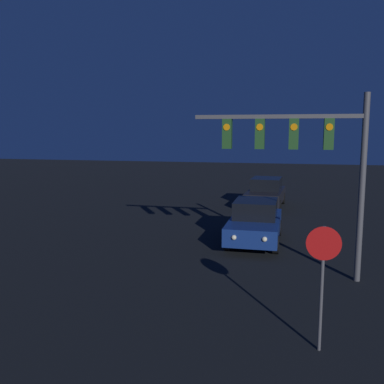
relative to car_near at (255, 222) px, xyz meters
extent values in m
cube|color=navy|center=(0.00, -0.06, -0.17)|extent=(1.96, 4.51, 0.67)
cube|color=black|center=(0.00, 0.17, 0.50)|extent=(1.65, 2.10, 0.68)
cylinder|color=black|center=(0.88, -1.46, -0.50)|extent=(0.22, 0.67, 0.67)
cylinder|color=black|center=(-0.90, -1.45, -0.50)|extent=(0.22, 0.67, 0.67)
cylinder|color=black|center=(0.90, 1.33, -0.50)|extent=(0.22, 0.67, 0.67)
cylinder|color=black|center=(-0.88, 1.34, -0.50)|extent=(0.22, 0.67, 0.67)
sphere|color=#F9EFC6|center=(0.52, -2.33, -0.10)|extent=(0.18, 0.18, 0.18)
sphere|color=#F9EFC6|center=(-0.55, -2.32, -0.10)|extent=(0.18, 0.18, 0.18)
cube|color=black|center=(-0.05, 8.15, -0.17)|extent=(2.21, 4.61, 0.67)
cube|color=black|center=(-0.04, 8.38, 0.50)|extent=(1.77, 2.19, 0.68)
cylinder|color=black|center=(0.74, 6.71, -0.50)|extent=(0.25, 0.68, 0.67)
cylinder|color=black|center=(-1.03, 6.82, -0.50)|extent=(0.25, 0.68, 0.67)
cylinder|color=black|center=(0.92, 9.49, -0.50)|extent=(0.25, 0.68, 0.67)
cylinder|color=black|center=(-0.85, 9.60, -0.50)|extent=(0.25, 0.68, 0.67)
sphere|color=#F9EFC6|center=(0.33, 5.86, -0.10)|extent=(0.18, 0.18, 0.18)
sphere|color=#F9EFC6|center=(-0.73, 5.93, -0.10)|extent=(0.18, 0.18, 0.18)
cylinder|color=#4C4C51|center=(3.34, -3.80, 1.92)|extent=(0.18, 0.18, 5.52)
cube|color=#4C4C51|center=(0.87, -3.80, 4.02)|extent=(4.94, 0.12, 0.12)
cube|color=#1E471E|center=(2.35, -3.80, 3.51)|extent=(0.28, 0.28, 0.90)
cylinder|color=orange|center=(2.35, -3.95, 3.71)|extent=(0.20, 0.02, 0.20)
cube|color=#1E471E|center=(1.37, -3.80, 3.51)|extent=(0.28, 0.28, 0.90)
cylinder|color=orange|center=(1.37, -3.95, 3.71)|extent=(0.20, 0.02, 0.20)
cube|color=#1E471E|center=(0.38, -3.80, 3.51)|extent=(0.28, 0.28, 0.90)
cylinder|color=orange|center=(0.38, -3.95, 3.71)|extent=(0.20, 0.02, 0.20)
cube|color=#1E471E|center=(-0.61, -3.80, 3.51)|extent=(0.28, 0.28, 0.90)
cylinder|color=orange|center=(-0.61, -3.95, 3.71)|extent=(0.20, 0.02, 0.20)
cylinder|color=#4C4C51|center=(1.99, -8.28, 0.46)|extent=(0.07, 0.07, 2.59)
cylinder|color=red|center=(1.99, -8.30, 1.41)|extent=(0.68, 0.03, 0.68)
camera|label=1|loc=(1.31, -16.84, 3.62)|focal=40.00mm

